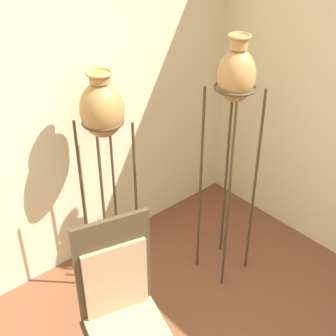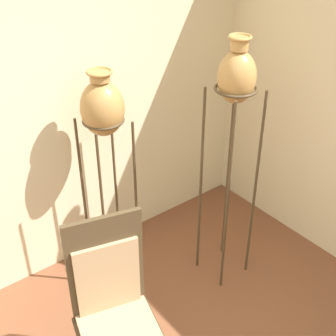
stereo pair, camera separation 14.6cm
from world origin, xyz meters
TOP-DOWN VIEW (x-y plane):
  - vase_stand_tall at (1.34, 1.30)m, footprint 0.30×0.30m
  - vase_stand_medium at (0.67, 1.86)m, footprint 0.30×0.30m
  - chair at (0.15, 0.97)m, footprint 0.58×0.61m

SIDE VIEW (x-z plane):
  - chair at x=0.15m, z-range 0.05..1.24m
  - vase_stand_medium at x=0.67m, z-range 0.54..2.21m
  - vase_stand_tall at x=1.34m, z-range 0.61..2.51m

